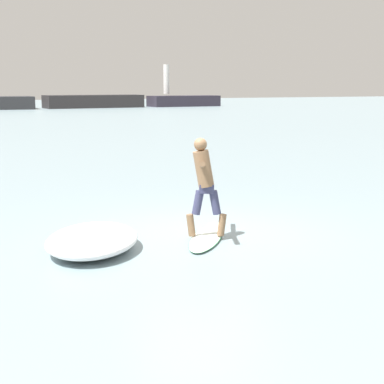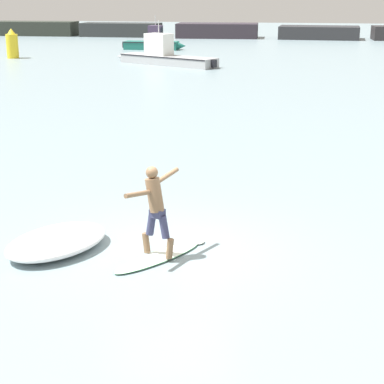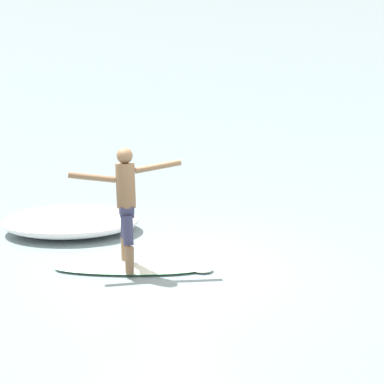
% 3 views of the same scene
% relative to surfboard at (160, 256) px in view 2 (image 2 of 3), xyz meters
% --- Properties ---
extents(ground_plane, '(200.00, 200.00, 0.00)m').
position_rel_surfboard_xyz_m(ground_plane, '(0.15, 0.52, -0.04)').
color(ground_plane, gray).
extents(rock_jetty_breakwater, '(66.41, 4.93, 5.01)m').
position_rel_surfboard_xyz_m(rock_jetty_breakwater, '(-4.00, 62.52, 0.72)').
color(rock_jetty_breakwater, '#2C312A').
rests_on(rock_jetty_breakwater, ground).
extents(surfboard, '(1.65, 2.18, 0.21)m').
position_rel_surfboard_xyz_m(surfboard, '(0.00, 0.00, 0.00)').
color(surfboard, white).
rests_on(surfboard, ground).
extents(surfer, '(0.82, 1.56, 1.78)m').
position_rel_surfboard_xyz_m(surfer, '(-0.06, -0.02, 1.08)').
color(surfer, brown).
rests_on(surfer, surfboard).
extents(fishing_boat_near_jetty, '(5.82, 1.61, 3.01)m').
position_rel_surfboard_xyz_m(fishing_boat_near_jetty, '(-11.21, 45.98, 0.58)').
color(fishing_boat_near_jetty, '#1C6759').
rests_on(fishing_boat_near_jetty, ground).
extents(small_boat_offshore, '(8.44, 5.08, 3.05)m').
position_rel_surfboard_xyz_m(small_boat_offshore, '(-7.55, 33.88, 0.58)').
color(small_boat_offshore, '#AAACAE').
rests_on(small_boat_offshore, ground).
extents(channel_marker_buoy, '(0.92, 0.92, 2.26)m').
position_rel_surfboard_xyz_m(channel_marker_buoy, '(-20.21, 36.41, 0.99)').
color(channel_marker_buoy, yellow).
rests_on(channel_marker_buoy, ground).
extents(wave_foam_at_tail, '(2.37, 2.72, 0.38)m').
position_rel_surfboard_xyz_m(wave_foam_at_tail, '(-2.11, 0.02, 0.16)').
color(wave_foam_at_tail, white).
rests_on(wave_foam_at_tail, ground).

